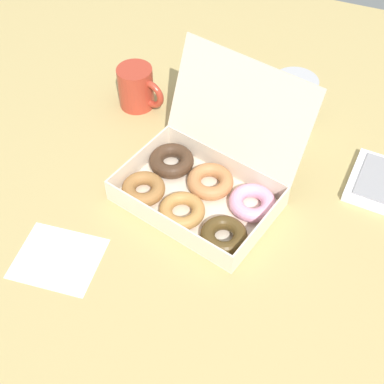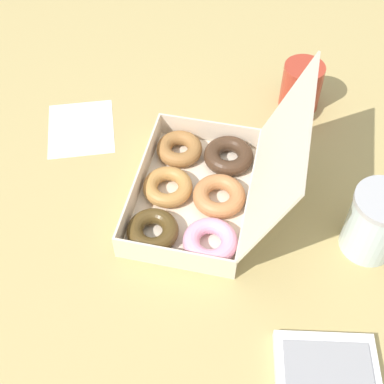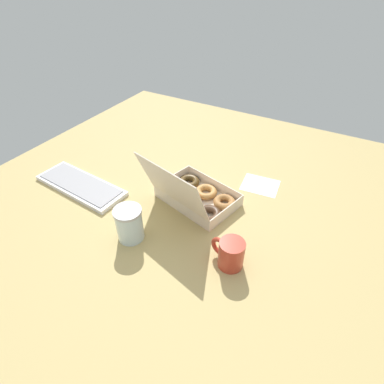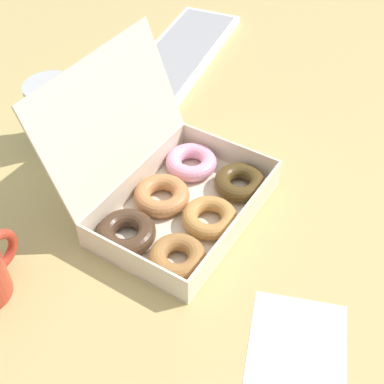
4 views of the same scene
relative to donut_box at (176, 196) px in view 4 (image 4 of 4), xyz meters
The scene contains 5 objects.
ground_plane 7.11cm from the donut_box, 26.24° to the right, with size 180.00×180.00×2.00cm, color tan.
donut_box is the anchor object (origin of this frame).
keyboard 50.97cm from the donut_box, 17.68° to the left, with size 43.32×18.17×2.20cm.
glass_jar 30.02cm from the donut_box, 68.71° to the left, with size 9.82×9.82×12.88cm.
paper_napkin 31.34cm from the donut_box, 128.26° to the right, with size 15.63×13.29×0.15cm, color white.
Camera 4 is at (-64.62, -19.77, 66.78)cm, focal length 50.00 mm.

